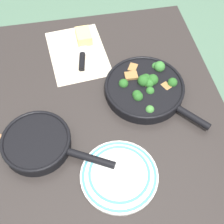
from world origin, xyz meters
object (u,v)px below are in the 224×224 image
cheese_block (84,36)px  wooden_spoon (2,137)px  skillet_eggs (38,143)px  grater_knife (83,53)px  dinner_plate_stack (119,175)px  skillet_broccoli (145,88)px

cheese_block → wooden_spoon: bearing=141.9°
skillet_eggs → wooden_spoon: (0.05, 0.12, -0.02)m
grater_knife → dinner_plate_stack: dinner_plate_stack is taller
skillet_eggs → grater_knife: size_ratio=1.37×
skillet_eggs → cheese_block: (0.48, -0.21, -0.00)m
wooden_spoon → dinner_plate_stack: dinner_plate_stack is taller
grater_knife → dinner_plate_stack: size_ratio=1.06×
cheese_block → dinner_plate_stack: size_ratio=0.35×
wooden_spoon → grater_knife: size_ratio=1.30×
skillet_eggs → skillet_broccoli: bearing=50.5°
skillet_eggs → cheese_block: bearing=94.8°
skillet_broccoli → dinner_plate_stack: 0.35m
skillet_broccoli → skillet_eggs: bearing=-108.6°
wooden_spoon → cheese_block: (0.43, -0.33, 0.01)m
grater_knife → skillet_eggs: bearing=163.2°
wooden_spoon → dinner_plate_stack: 0.42m
cheese_block → dinner_plate_stack: cheese_block is taller
cheese_block → grater_knife: bearing=168.9°
skillet_eggs → grater_knife: 0.44m
wooden_spoon → dinner_plate_stack: (-0.21, -0.36, 0.01)m
wooden_spoon → grater_knife: grater_knife is taller
skillet_broccoli → cheese_block: bearing=169.7°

